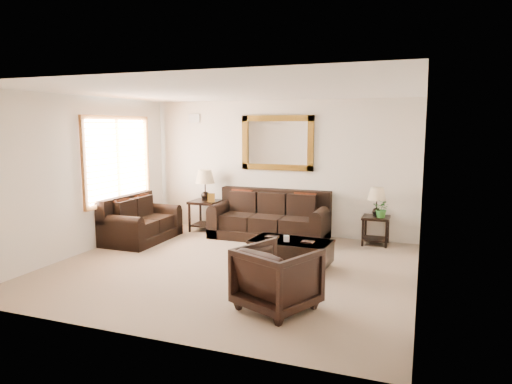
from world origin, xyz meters
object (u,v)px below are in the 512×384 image
at_px(loveseat, 139,224).
at_px(end_table_right, 376,208).
at_px(end_table_left, 205,191).
at_px(armchair, 277,275).
at_px(sofa, 270,221).
at_px(coffee_table, 291,250).

bearing_deg(loveseat, end_table_right, -73.81).
xyz_separation_m(end_table_left, armchair, (2.68, -3.47, -0.41)).
bearing_deg(end_table_right, end_table_left, -179.20).
bearing_deg(armchair, end_table_left, -28.31).
distance_m(sofa, armchair, 3.56).
height_order(end_table_left, armchair, end_table_left).
xyz_separation_m(sofa, end_table_right, (2.01, 0.16, 0.36)).
relative_size(end_table_right, coffee_table, 0.83).
xyz_separation_m(end_table_left, end_table_right, (3.48, 0.05, -0.14)).
distance_m(coffee_table, armchair, 1.71).
distance_m(end_table_left, end_table_right, 3.49).
distance_m(end_table_left, coffee_table, 3.04).
xyz_separation_m(end_table_right, armchair, (-0.80, -3.52, -0.27)).
relative_size(loveseat, end_table_left, 1.20).
bearing_deg(armchair, coffee_table, -55.66).
height_order(sofa, coffee_table, sofa).
height_order(sofa, armchair, sofa).
bearing_deg(sofa, coffee_table, -61.78).
height_order(loveseat, end_table_right, end_table_right).
distance_m(sofa, loveseat, 2.54).
height_order(loveseat, coffee_table, loveseat).
height_order(loveseat, armchair, loveseat).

